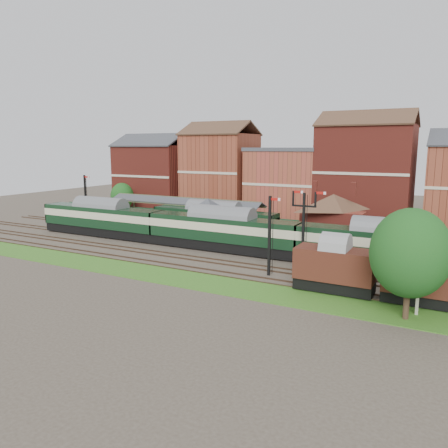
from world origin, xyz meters
The scene contains 20 objects.
ground centered at (0.00, 0.00, 0.00)m, with size 160.00×160.00×0.00m, color #473D33.
grass_back centered at (0.00, 16.00, 0.03)m, with size 90.00×4.50×0.06m, color #2D6619.
grass_front centered at (0.00, -12.00, 0.03)m, with size 90.00×5.00×0.06m, color #2D6619.
fence centered at (0.00, 18.00, 0.75)m, with size 90.00×0.12×1.50m, color #193823.
platform centered at (-5.00, 9.75, 0.50)m, with size 55.00×3.40×1.00m, color #2D2D2D.
signal_box centered at (-3.00, 3.25, 3.19)m, with size 5.40×5.40×6.00m.
brick_hut centered at (5.00, 3.25, 1.20)m, with size 3.20×2.64×2.94m.
station_building centered at (12.00, 9.75, 3.96)m, with size 8.10×8.10×5.90m.
canopy centered at (-11.00, 9.75, 4.58)m, with size 26.00×3.89×4.08m.
semaphore_bracket centered at (12.04, -2.50, 4.63)m, with size 3.60×0.25×8.18m.
semaphore_platform_end centered at (-29.98, 8.00, 4.16)m, with size 1.23×0.25×8.00m.
semaphore_siding centered at (10.02, -7.00, 4.16)m, with size 1.23×0.25×8.00m.
yard_lamp centered at (24.00, -11.50, 3.99)m, with size 2.60×0.22×7.00m.
town_backdrop centered at (-0.18, 25.00, 7.00)m, with size 69.00×10.00×16.00m.
dmu_train centered at (0.88, 0.00, 2.65)m, with size 59.34×3.12×4.56m.
platform_railcar centered at (-3.94, 6.50, 2.52)m, with size 18.73×2.95×4.31m.
goods_van_a centered at (17.03, -9.00, 2.33)m, with size 6.80×2.95×4.13m.
goods_van_b centered at (24.09, -9.00, 2.08)m, with size 6.04×2.62×3.66m.
tree_far centered at (23.34, -12.78, 5.07)m, with size 5.75×5.75×8.39m.
tree_back centered at (-28.68, 15.77, 3.74)m, with size 4.23×4.23×6.19m.
Camera 1 is at (25.92, -46.33, 12.66)m, focal length 35.00 mm.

